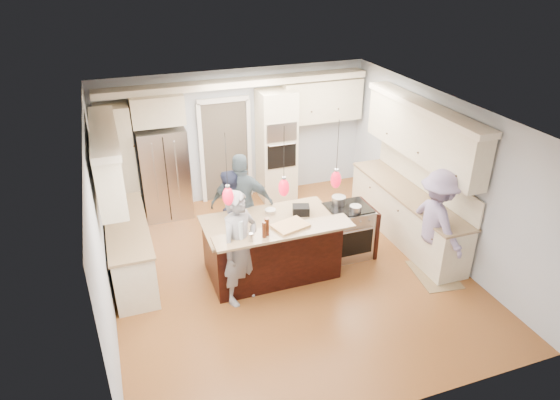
{
  "coord_description": "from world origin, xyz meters",
  "views": [
    {
      "loc": [
        -2.4,
        -6.39,
        4.81
      ],
      "look_at": [
        0.0,
        0.35,
        1.15
      ],
      "focal_mm": 32.0,
      "sensor_mm": 36.0,
      "label": 1
    }
  ],
  "objects_px": {
    "kitchen_island": "(271,246)",
    "person_bar_end": "(240,248)",
    "person_far_left": "(229,214)",
    "refrigerator": "(165,173)",
    "island_range": "(348,231)"
  },
  "relations": [
    {
      "from": "person_far_left",
      "to": "refrigerator",
      "type": "bearing_deg",
      "value": -89.31
    },
    {
      "from": "person_bar_end",
      "to": "refrigerator",
      "type": "bearing_deg",
      "value": 70.31
    },
    {
      "from": "person_bar_end",
      "to": "person_far_left",
      "type": "xyz_separation_m",
      "value": [
        0.17,
        1.3,
        -0.13
      ]
    },
    {
      "from": "person_bar_end",
      "to": "person_far_left",
      "type": "distance_m",
      "value": 1.32
    },
    {
      "from": "refrigerator",
      "to": "kitchen_island",
      "type": "xyz_separation_m",
      "value": [
        1.3,
        -2.57,
        -0.42
      ]
    },
    {
      "from": "kitchen_island",
      "to": "person_far_left",
      "type": "relative_size",
      "value": 1.35
    },
    {
      "from": "island_range",
      "to": "person_bar_end",
      "type": "distance_m",
      "value": 2.19
    },
    {
      "from": "island_range",
      "to": "person_bar_end",
      "type": "relative_size",
      "value": 0.51
    },
    {
      "from": "kitchen_island",
      "to": "person_bar_end",
      "type": "relative_size",
      "value": 1.15
    },
    {
      "from": "kitchen_island",
      "to": "island_range",
      "type": "xyz_separation_m",
      "value": [
        1.41,
        0.08,
        -0.03
      ]
    },
    {
      "from": "island_range",
      "to": "person_far_left",
      "type": "relative_size",
      "value": 0.59
    },
    {
      "from": "person_far_left",
      "to": "kitchen_island",
      "type": "bearing_deg",
      "value": 97.91
    },
    {
      "from": "kitchen_island",
      "to": "person_bar_end",
      "type": "distance_m",
      "value": 0.94
    },
    {
      "from": "refrigerator",
      "to": "kitchen_island",
      "type": "relative_size",
      "value": 0.86
    },
    {
      "from": "island_range",
      "to": "person_bar_end",
      "type": "bearing_deg",
      "value": -163.82
    }
  ]
}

